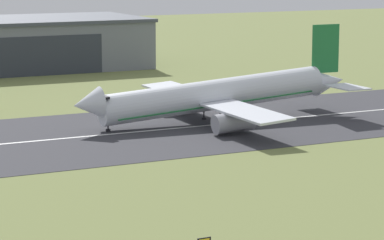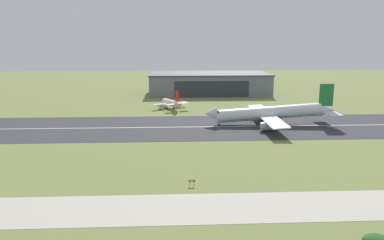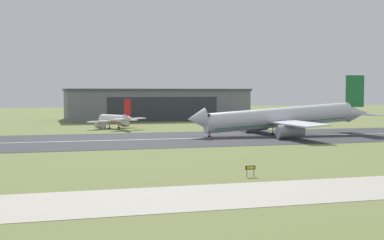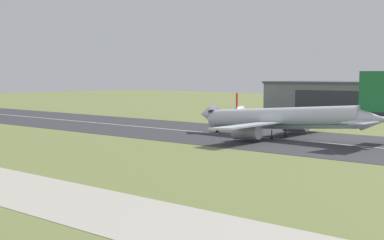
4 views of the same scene
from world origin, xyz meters
name	(u,v)px [view 2 (image 2 of 4)]	position (x,y,z in m)	size (l,w,h in m)	color
ground_plane	(226,167)	(0.00, 49.38, 0.00)	(672.05, 672.05, 0.00)	olive
runway_strip	(209,127)	(0.00, 98.76, 0.03)	(432.05, 44.20, 0.06)	#333338
runway_centreline	(209,127)	(0.00, 98.76, 0.07)	(388.84, 0.70, 0.01)	silver
taxiway_road	(243,207)	(0.00, 24.10, 0.03)	(324.03, 14.71, 0.05)	#B2AD9E
hangar_building	(209,83)	(9.00, 195.51, 6.72)	(77.63, 35.70, 13.42)	slate
airplane_landing	(269,113)	(25.03, 101.19, 4.88)	(54.81, 48.34, 16.99)	silver
airplane_parked_west	(170,103)	(-16.02, 141.07, 2.98)	(18.99, 19.93, 9.90)	white
runway_sign	(192,181)	(-10.21, 36.30, 1.20)	(1.52, 0.13, 1.61)	#4C4C51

